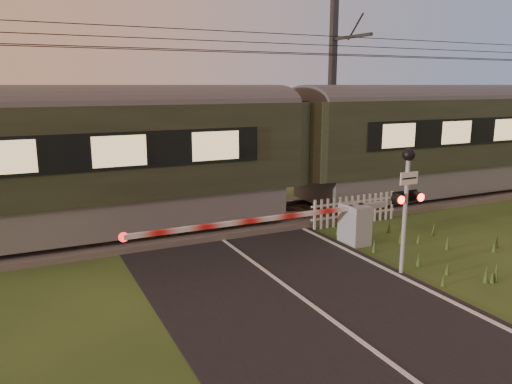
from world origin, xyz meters
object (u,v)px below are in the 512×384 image
crossing_signal (407,189)px  catenary_mast (333,96)px  train (291,149)px  picket_fence (355,210)px  boom_gate (343,223)px

crossing_signal → catenary_mast: (3.42, 8.20, 1.93)m
crossing_signal → catenary_mast: 9.09m
train → crossing_signal: size_ratio=14.59×
train → picket_fence: size_ratio=13.50×
crossing_signal → picket_fence: 4.67m
picket_fence → catenary_mast: size_ratio=0.42×
picket_fence → crossing_signal: bearing=-111.6°
train → catenary_mast: bearing=35.3°
train → crossing_signal: (-0.27, -5.96, -0.26)m
train → crossing_signal: train is taller
boom_gate → picket_fence: boom_gate is taller
catenary_mast → boom_gate: bearing=-120.7°
boom_gate → catenary_mast: bearing=59.3°
picket_fence → catenary_mast: bearing=66.4°
boom_gate → catenary_mast: size_ratio=0.99×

